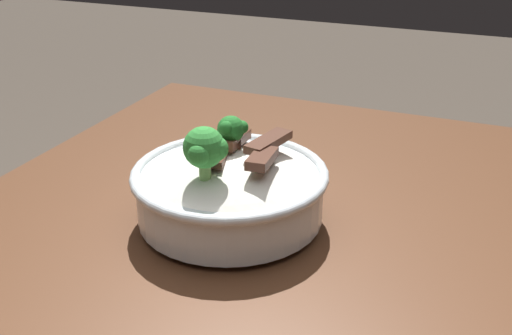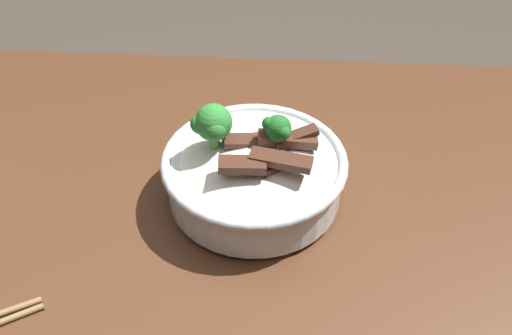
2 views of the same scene
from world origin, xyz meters
TOP-DOWN VIEW (x-y plane):
  - dining_table at (0.00, 0.00)m, footprint 1.18×0.76m
  - rice_bowl at (-0.13, -0.04)m, footprint 0.23×0.23m

SIDE VIEW (x-z plane):
  - dining_table at x=0.00m, z-range 0.27..1.06m
  - rice_bowl at x=-0.13m, z-range 0.77..0.91m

